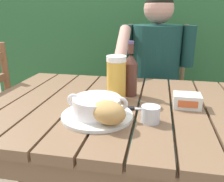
{
  "coord_description": "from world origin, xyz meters",
  "views": [
    {
      "loc": [
        0.14,
        -0.93,
        1.09
      ],
      "look_at": [
        -0.04,
        -0.05,
        0.79
      ],
      "focal_mm": 38.26,
      "sensor_mm": 36.0,
      "label": 1
    }
  ],
  "objects_px": {
    "chair_near_diner": "(154,94)",
    "serving_plate": "(97,115)",
    "bread_roll": "(108,112)",
    "table_knife": "(134,109)",
    "water_glass_small": "(150,114)",
    "beer_bottle": "(130,74)",
    "butter_tub": "(187,101)",
    "person_eating": "(155,70)",
    "beer_glass": "(116,78)",
    "soup_bowl": "(97,105)"
  },
  "relations": [
    {
      "from": "beer_glass",
      "to": "water_glass_small",
      "type": "distance_m",
      "value": 0.27
    },
    {
      "from": "serving_plate",
      "to": "water_glass_small",
      "type": "distance_m",
      "value": 0.19
    },
    {
      "from": "person_eating",
      "to": "water_glass_small",
      "type": "distance_m",
      "value": 0.81
    },
    {
      "from": "water_glass_small",
      "to": "serving_plate",
      "type": "bearing_deg",
      "value": 178.84
    },
    {
      "from": "beer_bottle",
      "to": "chair_near_diner",
      "type": "bearing_deg",
      "value": 82.05
    },
    {
      "from": "person_eating",
      "to": "water_glass_small",
      "type": "relative_size",
      "value": 18.45
    },
    {
      "from": "bread_roll",
      "to": "person_eating",
      "type": "bearing_deg",
      "value": 81.33
    },
    {
      "from": "chair_near_diner",
      "to": "bread_roll",
      "type": "distance_m",
      "value": 1.12
    },
    {
      "from": "chair_near_diner",
      "to": "water_glass_small",
      "type": "relative_size",
      "value": 15.15
    },
    {
      "from": "chair_near_diner",
      "to": "butter_tub",
      "type": "xyz_separation_m",
      "value": [
        0.14,
        -0.85,
        0.27
      ]
    },
    {
      "from": "beer_glass",
      "to": "water_glass_small",
      "type": "relative_size",
      "value": 2.91
    },
    {
      "from": "soup_bowl",
      "to": "butter_tub",
      "type": "height_order",
      "value": "soup_bowl"
    },
    {
      "from": "soup_bowl",
      "to": "serving_plate",
      "type": "bearing_deg",
      "value": 0.0
    },
    {
      "from": "serving_plate",
      "to": "water_glass_small",
      "type": "xyz_separation_m",
      "value": [
        0.19,
        -0.0,
        0.02
      ]
    },
    {
      "from": "bread_roll",
      "to": "table_knife",
      "type": "relative_size",
      "value": 1.07
    },
    {
      "from": "serving_plate",
      "to": "beer_glass",
      "type": "relative_size",
      "value": 1.37
    },
    {
      "from": "chair_near_diner",
      "to": "serving_plate",
      "type": "bearing_deg",
      "value": -100.78
    },
    {
      "from": "serving_plate",
      "to": "bread_roll",
      "type": "height_order",
      "value": "bread_roll"
    },
    {
      "from": "person_eating",
      "to": "bread_roll",
      "type": "bearing_deg",
      "value": -98.67
    },
    {
      "from": "butter_tub",
      "to": "table_knife",
      "type": "height_order",
      "value": "butter_tub"
    },
    {
      "from": "beer_glass",
      "to": "beer_bottle",
      "type": "height_order",
      "value": "beer_bottle"
    },
    {
      "from": "bread_roll",
      "to": "beer_bottle",
      "type": "height_order",
      "value": "beer_bottle"
    },
    {
      "from": "beer_bottle",
      "to": "bread_roll",
      "type": "bearing_deg",
      "value": -95.52
    },
    {
      "from": "person_eating",
      "to": "bread_roll",
      "type": "height_order",
      "value": "person_eating"
    },
    {
      "from": "soup_bowl",
      "to": "table_knife",
      "type": "distance_m",
      "value": 0.16
    },
    {
      "from": "bread_roll",
      "to": "water_glass_small",
      "type": "distance_m",
      "value": 0.15
    },
    {
      "from": "bread_roll",
      "to": "beer_bottle",
      "type": "distance_m",
      "value": 0.33
    },
    {
      "from": "beer_glass",
      "to": "butter_tub",
      "type": "height_order",
      "value": "beer_glass"
    },
    {
      "from": "beer_bottle",
      "to": "table_knife",
      "type": "height_order",
      "value": "beer_bottle"
    },
    {
      "from": "chair_near_diner",
      "to": "beer_bottle",
      "type": "relative_size",
      "value": 4.04
    },
    {
      "from": "water_glass_small",
      "to": "butter_tub",
      "type": "height_order",
      "value": "water_glass_small"
    },
    {
      "from": "chair_near_diner",
      "to": "butter_tub",
      "type": "height_order",
      "value": "chair_near_diner"
    },
    {
      "from": "soup_bowl",
      "to": "chair_near_diner",
      "type": "bearing_deg",
      "value": 79.22
    },
    {
      "from": "person_eating",
      "to": "beer_glass",
      "type": "height_order",
      "value": "person_eating"
    },
    {
      "from": "person_eating",
      "to": "beer_glass",
      "type": "distance_m",
      "value": 0.63
    },
    {
      "from": "soup_bowl",
      "to": "butter_tub",
      "type": "bearing_deg",
      "value": 26.02
    },
    {
      "from": "serving_plate",
      "to": "beer_bottle",
      "type": "bearing_deg",
      "value": 71.51
    },
    {
      "from": "bread_roll",
      "to": "water_glass_small",
      "type": "xyz_separation_m",
      "value": [
        0.14,
        0.06,
        -0.02
      ]
    },
    {
      "from": "butter_tub",
      "to": "table_knife",
      "type": "relative_size",
      "value": 0.74
    },
    {
      "from": "butter_tub",
      "to": "serving_plate",
      "type": "bearing_deg",
      "value": -153.98
    },
    {
      "from": "bread_roll",
      "to": "table_knife",
      "type": "bearing_deg",
      "value": 67.26
    },
    {
      "from": "chair_near_diner",
      "to": "beer_glass",
      "type": "bearing_deg",
      "value": -100.97
    },
    {
      "from": "person_eating",
      "to": "beer_bottle",
      "type": "height_order",
      "value": "person_eating"
    },
    {
      "from": "beer_bottle",
      "to": "table_knife",
      "type": "xyz_separation_m",
      "value": [
        0.04,
        -0.17,
        -0.1
      ]
    },
    {
      "from": "water_glass_small",
      "to": "butter_tub",
      "type": "bearing_deg",
      "value": 50.11
    },
    {
      "from": "beer_bottle",
      "to": "beer_glass",
      "type": "bearing_deg",
      "value": -129.87
    },
    {
      "from": "person_eating",
      "to": "soup_bowl",
      "type": "distance_m",
      "value": 0.83
    },
    {
      "from": "person_eating",
      "to": "soup_bowl",
      "type": "height_order",
      "value": "person_eating"
    },
    {
      "from": "bread_roll",
      "to": "water_glass_small",
      "type": "relative_size",
      "value": 2.35
    },
    {
      "from": "serving_plate",
      "to": "butter_tub",
      "type": "height_order",
      "value": "butter_tub"
    }
  ]
}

